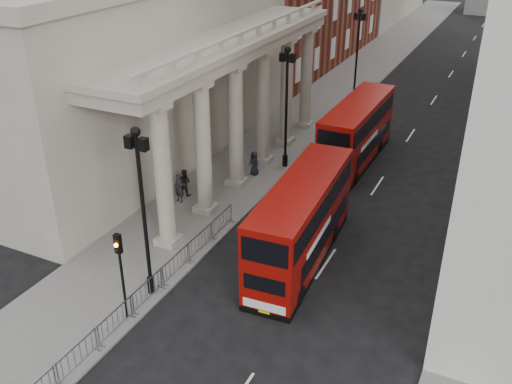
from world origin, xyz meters
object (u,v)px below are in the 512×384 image
lamp_post_south (143,203)px  bus_far (357,131)px  bus_near (302,220)px  pedestrian_b (184,182)px  pedestrian_a (179,188)px  lamp_post_mid (287,100)px  lamp_post_north (357,49)px  pedestrian_c (254,163)px  traffic_light (120,261)px

lamp_post_south → bus_far: 19.68m
bus_near → pedestrian_b: bearing=156.1°
pedestrian_a → pedestrian_b: (-0.21, 0.93, -0.06)m
lamp_post_mid → lamp_post_south: bearing=-90.0°
lamp_post_south → pedestrian_a: (-3.74, 8.31, -3.87)m
bus_near → pedestrian_a: (-8.97, 2.49, -1.27)m
lamp_post_north → pedestrian_c: bearing=-94.2°
lamp_post_south → lamp_post_mid: same height
lamp_post_north → pedestrian_a: 24.29m
lamp_post_mid → bus_near: (5.23, -10.17, -2.60)m
lamp_post_south → lamp_post_north: 32.00m
pedestrian_a → bus_far: bearing=64.6°
pedestrian_a → pedestrian_b: pedestrian_a is taller
bus_far → traffic_light: bearing=-100.2°
traffic_light → bus_far: bearing=79.3°
lamp_post_south → pedestrian_b: (-3.95, 9.24, -3.93)m
bus_far → pedestrian_b: bearing=-128.8°
pedestrian_b → lamp_post_north: bearing=-99.8°
lamp_post_mid → pedestrian_a: lamp_post_mid is taller
lamp_post_mid → traffic_light: lamp_post_mid is taller
traffic_light → bus_near: traffic_light is taller
bus_near → pedestrian_a: 9.40m
pedestrian_c → pedestrian_a: bearing=-93.0°
traffic_light → pedestrian_b: traffic_light is taller
pedestrian_a → traffic_light: bearing=-59.0°
bus_near → pedestrian_c: (-6.57, 8.03, -1.37)m
lamp_post_south → lamp_post_north: bearing=90.0°
traffic_light → pedestrian_c: traffic_light is taller
bus_far → pedestrian_a: bus_far is taller
lamp_post_south → bus_far: lamp_post_south is taller
bus_near → lamp_post_mid: bearing=113.8°
traffic_light → bus_near: (5.13, 7.84, -0.80)m
lamp_post_mid → bus_near: lamp_post_mid is taller
bus_near → lamp_post_north: bearing=97.9°
lamp_post_mid → lamp_post_north: size_ratio=1.00×
lamp_post_south → bus_near: bearing=48.1°
bus_far → pedestrian_c: bearing=-135.6°
lamp_post_north → pedestrian_b: lamp_post_north is taller
traffic_light → lamp_post_south: bearing=92.8°
lamp_post_south → bus_near: (5.23, 5.83, -2.60)m
lamp_post_south → pedestrian_b: size_ratio=4.82×
bus_near → bus_far: 13.30m
bus_near → pedestrian_b: bus_near is taller
pedestrian_b → pedestrian_c: 5.30m
lamp_post_north → pedestrian_c: 18.63m
lamp_post_south → pedestrian_c: bearing=95.5°
lamp_post_mid → pedestrian_b: 8.75m
traffic_light → pedestrian_c: size_ratio=2.62×
lamp_post_south → lamp_post_mid: 16.00m
bus_near → lamp_post_south: bearing=-135.4°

